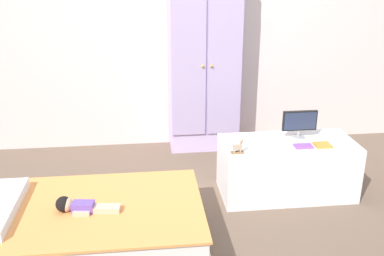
% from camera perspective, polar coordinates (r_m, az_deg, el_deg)
% --- Properties ---
extents(ground_plane, '(10.00, 10.00, 0.02)m').
position_cam_1_polar(ground_plane, '(3.10, 0.80, -12.92)').
color(ground_plane, brown).
extents(back_wall, '(6.40, 0.05, 2.70)m').
position_cam_1_polar(back_wall, '(4.16, -1.96, 15.77)').
color(back_wall, silver).
rests_on(back_wall, ground_plane).
extents(bed, '(1.50, 0.91, 0.29)m').
position_cam_1_polar(bed, '(2.91, -13.76, -12.46)').
color(bed, silver).
rests_on(bed, ground_plane).
extents(doll, '(0.39, 0.14, 0.10)m').
position_cam_1_polar(doll, '(2.79, -14.84, -9.72)').
color(doll, '#6B4CB2').
rests_on(doll, bed).
extents(wardrobe, '(0.65, 0.31, 1.69)m').
position_cam_1_polar(wardrobe, '(4.08, 1.67, 8.53)').
color(wardrobe, silver).
rests_on(wardrobe, ground_plane).
extents(tv_stand, '(1.01, 0.47, 0.43)m').
position_cam_1_polar(tv_stand, '(3.49, 12.16, -5.07)').
color(tv_stand, white).
rests_on(tv_stand, ground_plane).
extents(tv_monitor, '(0.27, 0.10, 0.22)m').
position_cam_1_polar(tv_monitor, '(3.46, 13.80, 0.74)').
color(tv_monitor, '#99999E').
rests_on(tv_monitor, tv_stand).
extents(rocking_horse_toy, '(0.09, 0.04, 0.11)m').
position_cam_1_polar(rocking_horse_toy, '(3.13, 6.05, -2.41)').
color(rocking_horse_toy, '#8E6642').
rests_on(rocking_horse_toy, tv_stand).
extents(book_purple, '(0.13, 0.08, 0.01)m').
position_cam_1_polar(book_purple, '(3.33, 14.25, -2.30)').
color(book_purple, '#8E51B2').
rests_on(book_purple, tv_stand).
extents(book_orange, '(0.12, 0.11, 0.02)m').
position_cam_1_polar(book_orange, '(3.39, 16.57, -2.13)').
color(book_orange, orange).
rests_on(book_orange, tv_stand).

